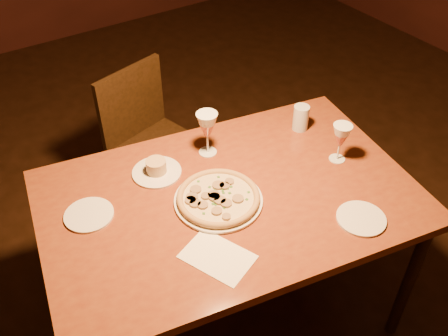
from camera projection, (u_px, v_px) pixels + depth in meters
floor at (273, 314)px, 2.46m from camera, size 7.00×7.00×0.00m
dining_table at (230, 207)px, 2.01m from camera, size 1.61×1.19×0.78m
chair_far at (151, 139)px, 2.72m from camera, size 0.52×0.52×0.88m
pizza_plate at (218, 198)px, 1.93m from camera, size 0.34×0.34×0.04m
ramekin_saucer at (156, 169)px, 2.05m from camera, size 0.20×0.20×0.06m
wine_glass_far at (207, 134)px, 2.10m from camera, size 0.09×0.09×0.20m
wine_glass_right at (340, 143)px, 2.08m from camera, size 0.08×0.08×0.18m
water_tumbler at (301, 118)px, 2.27m from camera, size 0.07×0.07×0.12m
side_plate_left at (89, 215)px, 1.88m from camera, size 0.19×0.19×0.01m
side_plate_near at (361, 219)px, 1.86m from camera, size 0.19×0.19×0.01m
menu_card at (218, 257)px, 1.73m from camera, size 0.24×0.28×0.00m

